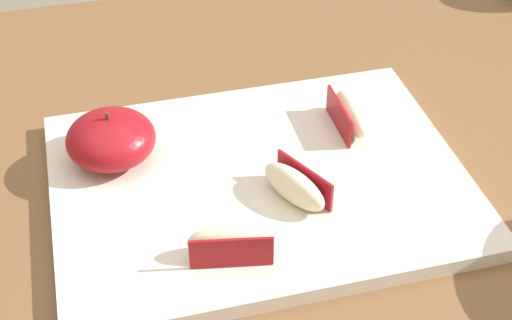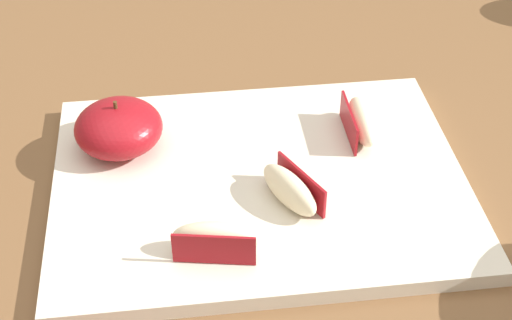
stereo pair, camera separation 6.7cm
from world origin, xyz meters
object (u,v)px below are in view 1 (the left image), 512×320
object	(u,v)px
apple_wedge_right	(231,242)
apple_half_skin_up	(111,139)
apple_wedge_front	(295,186)
cutting_board	(256,183)
apple_wedge_middle	(350,114)

from	to	relation	value
apple_wedge_right	apple_half_skin_up	bearing A→B (deg)	117.78
apple_wedge_front	apple_wedge_right	xyz separation A→B (m)	(-0.07, -0.05, 0.00)
apple_wedge_right	apple_wedge_front	bearing A→B (deg)	37.00
cutting_board	apple_wedge_right	distance (m)	0.10
cutting_board	apple_half_skin_up	world-z (taller)	apple_half_skin_up
apple_wedge_front	apple_wedge_right	world-z (taller)	same
cutting_board	apple_wedge_front	size ratio (longest dim) A/B	5.13
cutting_board	apple_half_skin_up	distance (m)	0.14
apple_wedge_middle	apple_wedge_right	size ratio (longest dim) A/B	0.96
apple_half_skin_up	apple_wedge_right	xyz separation A→B (m)	(0.08, -0.15, -0.01)
apple_wedge_front	apple_wedge_middle	bearing A→B (deg)	46.98
apple_half_skin_up	apple_wedge_front	bearing A→B (deg)	-33.28
cutting_board	apple_half_skin_up	xyz separation A→B (m)	(-0.12, 0.06, 0.03)
apple_wedge_middle	apple_wedge_right	distance (m)	0.21
apple_wedge_front	apple_wedge_middle	xyz separation A→B (m)	(0.08, 0.09, 0.00)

